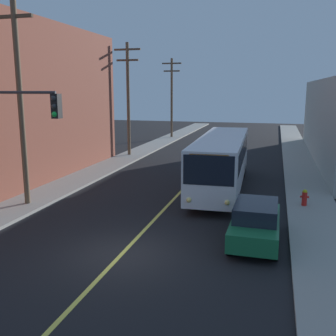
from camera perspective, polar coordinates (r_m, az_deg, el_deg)
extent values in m
plane|color=black|center=(14.78, -6.78, -12.44)|extent=(120.00, 120.00, 0.00)
cube|color=gray|center=(26.37, -13.22, -1.77)|extent=(2.50, 90.00, 0.15)
cube|color=gray|center=(23.33, 19.96, -3.89)|extent=(2.50, 90.00, 0.15)
cube|color=#D8CC4C|center=(28.60, 4.59, -0.62)|extent=(0.16, 60.00, 0.01)
cube|color=black|center=(24.55, -18.94, 0.58)|extent=(0.06, 16.77, 1.30)
cube|color=black|center=(24.19, -19.44, 8.04)|extent=(0.06, 16.77, 1.30)
cube|color=black|center=(24.25, -19.96, 15.60)|extent=(0.06, 16.77, 1.30)
cube|color=black|center=(36.08, 20.66, 3.76)|extent=(0.06, 18.40, 1.30)
cube|color=black|center=(35.83, 21.02, 8.83)|extent=(0.06, 18.40, 1.30)
cube|color=silver|center=(23.71, 7.90, 1.28)|extent=(2.94, 12.08, 2.75)
cube|color=black|center=(17.77, 5.98, -0.36)|extent=(2.35, 0.16, 1.40)
cube|color=black|center=(29.51, 9.12, 4.46)|extent=(2.30, 0.15, 1.10)
cube|color=black|center=(23.78, 4.92, 2.65)|extent=(0.39, 10.20, 1.10)
cube|color=black|center=(23.54, 10.98, 2.40)|extent=(0.39, 10.20, 1.10)
cube|color=orange|center=(17.67, 6.02, 1.56)|extent=(1.79, 0.12, 0.30)
sphere|color=#F9D872|center=(18.22, 3.08, -4.71)|extent=(0.24, 0.24, 0.24)
sphere|color=#F9D872|center=(18.00, 8.69, -5.04)|extent=(0.24, 0.24, 0.24)
cylinder|color=black|center=(20.09, 3.37, -4.36)|extent=(0.33, 1.01, 1.00)
cylinder|color=black|center=(19.84, 9.79, -4.72)|extent=(0.33, 1.01, 1.00)
cylinder|color=black|center=(27.50, 6.24, -0.09)|extent=(0.33, 1.01, 1.00)
cylinder|color=black|center=(27.31, 10.92, -0.31)|extent=(0.33, 1.01, 1.00)
cube|color=#196038|center=(15.88, 12.70, -8.32)|extent=(1.85, 4.42, 0.70)
cube|color=black|center=(15.68, 12.81, -6.09)|extent=(1.65, 2.48, 0.60)
cylinder|color=black|center=(14.67, 9.08, -11.34)|extent=(0.23, 0.64, 0.64)
cylinder|color=black|center=(14.59, 15.46, -11.75)|extent=(0.23, 0.64, 0.64)
cylinder|color=black|center=(17.46, 10.32, -7.61)|extent=(0.23, 0.64, 0.64)
cylinder|color=black|center=(17.40, 15.62, -7.93)|extent=(0.23, 0.64, 0.64)
cylinder|color=brown|center=(20.85, -20.89, 9.47)|extent=(0.28, 0.28, 10.73)
cube|color=#4C3D2D|center=(21.12, -21.68, 19.99)|extent=(2.00, 0.16, 0.16)
cylinder|color=brown|center=(35.14, -5.86, 9.91)|extent=(0.28, 0.28, 9.83)
cube|color=#4C3D2D|center=(35.29, -6.01, 16.93)|extent=(2.40, 0.16, 0.16)
cube|color=#4C3D2D|center=(35.22, -5.98, 15.48)|extent=(2.00, 0.16, 0.16)
cylinder|color=brown|center=(48.39, 0.55, 10.19)|extent=(0.28, 0.28, 9.52)
cube|color=#4C3D2D|center=(48.48, 0.56, 15.11)|extent=(2.40, 0.16, 0.16)
cube|color=#4C3D2D|center=(48.43, 0.55, 14.05)|extent=(2.00, 0.16, 0.16)
cylinder|color=#2D2D33|center=(17.64, -21.11, 10.32)|extent=(3.50, 0.12, 0.12)
cube|color=black|center=(16.68, -16.07, 8.72)|extent=(0.32, 0.36, 1.00)
sphere|color=#2D2D2D|center=(16.51, -16.47, 9.79)|extent=(0.22, 0.22, 0.22)
sphere|color=#2D2D2D|center=(16.52, -16.41, 8.68)|extent=(0.22, 0.22, 0.22)
sphere|color=green|center=(16.53, -16.35, 7.57)|extent=(0.22, 0.22, 0.22)
cylinder|color=red|center=(21.04, 19.40, -4.28)|extent=(0.26, 0.26, 0.70)
sphere|color=gold|center=(20.95, 19.46, -3.30)|extent=(0.24, 0.24, 0.24)
cylinder|color=red|center=(21.00, 18.98, -4.00)|extent=(0.12, 0.10, 0.10)
cylinder|color=red|center=(21.03, 19.85, -4.04)|extent=(0.12, 0.10, 0.10)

